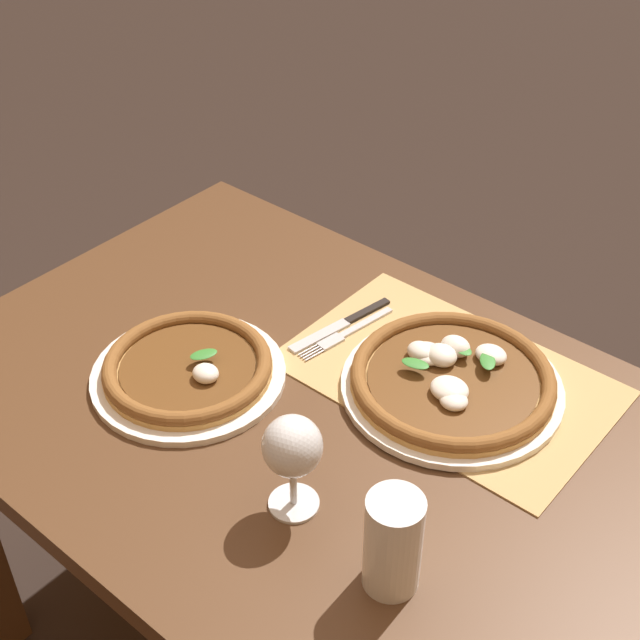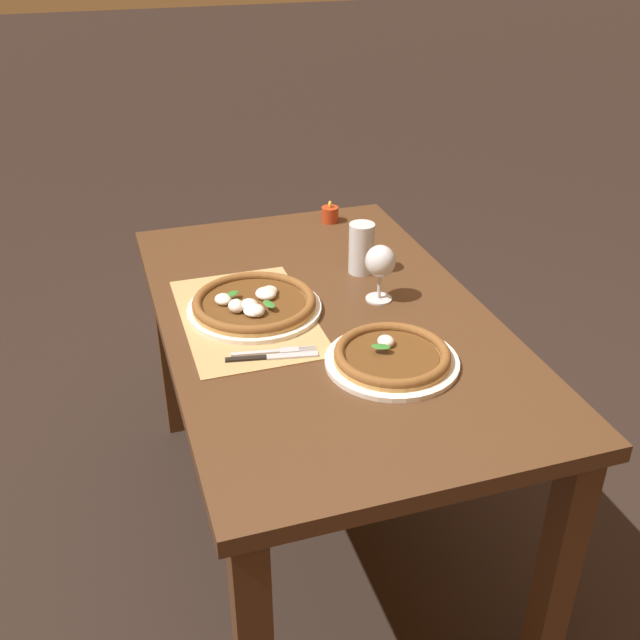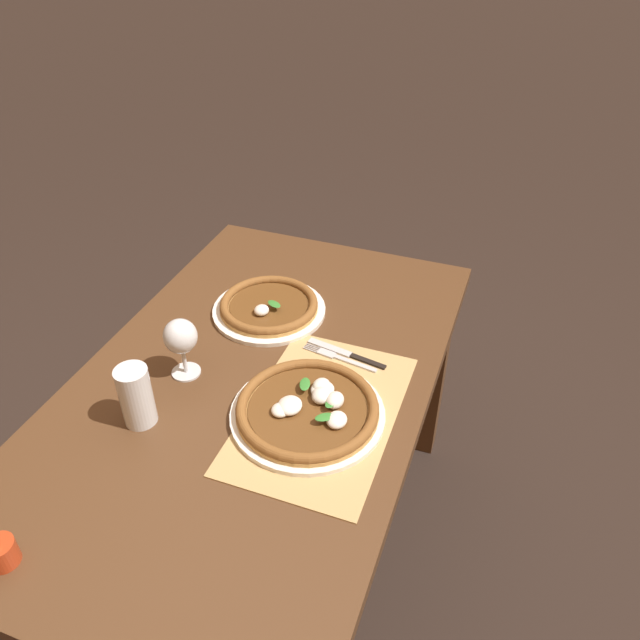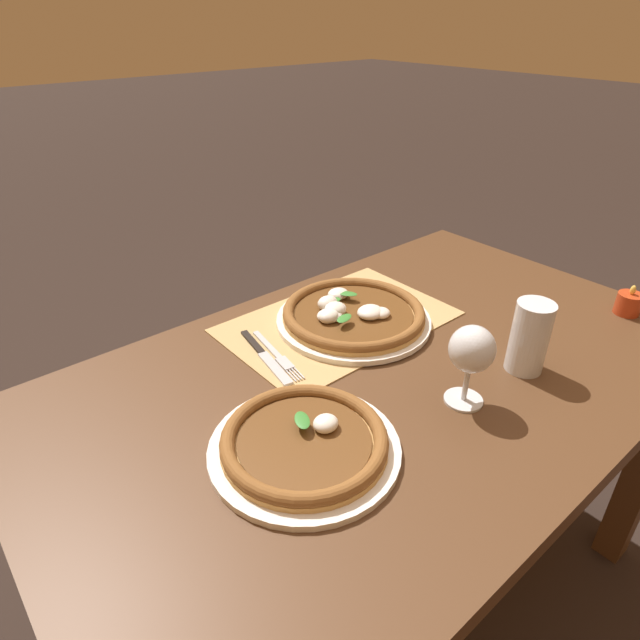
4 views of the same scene
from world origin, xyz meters
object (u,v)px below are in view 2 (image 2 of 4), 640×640
Objects in this scene: pizza_far at (392,357)px; pint_glass at (361,249)px; wine_glass at (380,264)px; votive_candle at (330,215)px; fork at (274,351)px; pizza_near at (254,304)px; knife at (272,357)px.

pint_glass is (-0.47, 0.10, 0.05)m from pizza_far.
wine_glass is at bearing 163.88° from pizza_far.
pint_glass is 2.01× the size of votive_candle.
wine_glass is at bearing 117.79° from fork.
votive_candle is at bearing 152.52° from fork.
pizza_near is 0.37m from pint_glass.
pint_glass is at bearing -5.04° from votive_candle.
fork is (0.21, -0.00, -0.02)m from pizza_near.
pint_glass reaches higher than pizza_far.
pint_glass is 0.49m from fork.
pint_glass is at bearing 168.06° from pizza_far.
votive_candle reaches higher than pizza_near.
pizza_near is 1.12× the size of pizza_far.
votive_candle is at bearing 175.15° from wine_glass.
fork is (0.35, -0.34, -0.06)m from pint_glass.
pizza_far is 1.99× the size of wine_glass.
pizza_near reaches higher than fork.
pint_glass is (-0.17, 0.01, -0.04)m from wine_glass.
votive_candle is (-0.38, 0.03, -0.05)m from pint_glass.
votive_candle is at bearing 143.95° from pizza_near.
fork is 0.93× the size of knife.
pint_glass is 0.72× the size of fork.
votive_candle is at bearing 152.54° from knife.
pizza_far reaches higher than knife.
pizza_near is at bearing 176.90° from knife.
pizza_far is 0.48m from pint_glass.
pizza_far is at bearing -16.12° from wine_glass.
wine_glass is (0.04, 0.33, 0.08)m from pizza_near.
pint_glass reaches higher than fork.
pizza_near is 2.23× the size of wine_glass.
pizza_far is at bearing 68.25° from knife.
wine_glass is 0.72× the size of knife.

